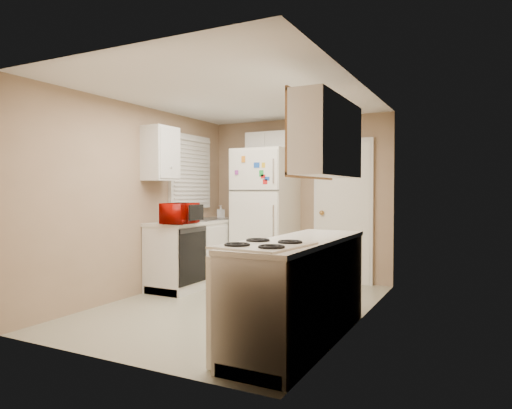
% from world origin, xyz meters
% --- Properties ---
extents(floor, '(3.80, 3.80, 0.00)m').
position_xyz_m(floor, '(0.00, 0.00, 0.00)').
color(floor, '#B5B094').
rests_on(floor, ground).
extents(ceiling, '(3.80, 3.80, 0.00)m').
position_xyz_m(ceiling, '(0.00, 0.00, 2.40)').
color(ceiling, white).
rests_on(ceiling, floor).
extents(wall_left, '(3.80, 3.80, 0.00)m').
position_xyz_m(wall_left, '(-1.40, 0.00, 1.20)').
color(wall_left, '#A18366').
rests_on(wall_left, floor).
extents(wall_right, '(3.80, 3.80, 0.00)m').
position_xyz_m(wall_right, '(1.40, 0.00, 1.20)').
color(wall_right, '#A18366').
rests_on(wall_right, floor).
extents(wall_back, '(2.80, 2.80, 0.00)m').
position_xyz_m(wall_back, '(0.00, 1.90, 1.20)').
color(wall_back, '#A18366').
rests_on(wall_back, floor).
extents(wall_front, '(2.80, 2.80, 0.00)m').
position_xyz_m(wall_front, '(0.00, -1.90, 1.20)').
color(wall_front, '#A18366').
rests_on(wall_front, floor).
extents(left_counter, '(0.60, 1.80, 0.90)m').
position_xyz_m(left_counter, '(-1.10, 0.90, 0.45)').
color(left_counter, silver).
rests_on(left_counter, floor).
extents(dishwasher, '(0.03, 0.58, 0.72)m').
position_xyz_m(dishwasher, '(-0.81, 0.30, 0.49)').
color(dishwasher, black).
rests_on(dishwasher, floor).
extents(sink, '(0.54, 0.74, 0.16)m').
position_xyz_m(sink, '(-1.10, 1.05, 0.86)').
color(sink, gray).
rests_on(sink, left_counter).
extents(microwave, '(0.51, 0.33, 0.32)m').
position_xyz_m(microwave, '(-0.93, 0.20, 1.05)').
color(microwave, '#910500').
rests_on(microwave, left_counter).
extents(soap_bottle, '(0.11, 0.11, 0.19)m').
position_xyz_m(soap_bottle, '(-1.14, 1.53, 1.00)').
color(soap_bottle, silver).
rests_on(soap_bottle, left_counter).
extents(window_blinds, '(0.10, 0.98, 1.08)m').
position_xyz_m(window_blinds, '(-1.36, 1.05, 1.60)').
color(window_blinds, silver).
rests_on(window_blinds, wall_left).
extents(upper_cabinet_left, '(0.30, 0.45, 0.70)m').
position_xyz_m(upper_cabinet_left, '(-1.25, 0.22, 1.80)').
color(upper_cabinet_left, silver).
rests_on(upper_cabinet_left, wall_left).
extents(refrigerator, '(0.81, 0.79, 1.92)m').
position_xyz_m(refrigerator, '(-0.37, 1.54, 0.96)').
color(refrigerator, white).
rests_on(refrigerator, floor).
extents(cabinet_over_fridge, '(0.70, 0.30, 0.40)m').
position_xyz_m(cabinet_over_fridge, '(-0.40, 1.75, 2.00)').
color(cabinet_over_fridge, silver).
rests_on(cabinet_over_fridge, wall_back).
extents(interior_door, '(0.86, 0.06, 2.08)m').
position_xyz_m(interior_door, '(0.70, 1.86, 1.02)').
color(interior_door, white).
rests_on(interior_door, floor).
extents(right_counter, '(0.60, 2.00, 0.90)m').
position_xyz_m(right_counter, '(1.10, -0.80, 0.45)').
color(right_counter, silver).
rests_on(right_counter, floor).
extents(stove, '(0.64, 0.76, 0.85)m').
position_xyz_m(stove, '(1.04, -1.40, 0.43)').
color(stove, white).
rests_on(stove, floor).
extents(upper_cabinet_right, '(0.30, 1.20, 0.70)m').
position_xyz_m(upper_cabinet_right, '(1.25, -0.50, 1.80)').
color(upper_cabinet_right, silver).
rests_on(upper_cabinet_right, wall_right).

